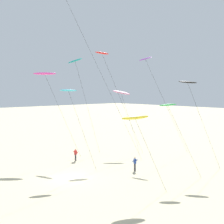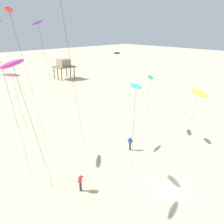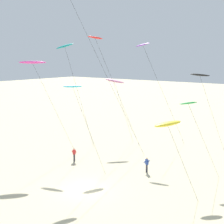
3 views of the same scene
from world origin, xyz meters
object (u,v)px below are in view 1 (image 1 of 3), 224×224
object	(u,v)px
kite_green	(168,106)
kite_yellow	(135,118)
kite_pink	(121,93)
kite_magenta	(45,74)
kite_navy	(67,0)
kite_red	(103,55)
kite_black	(188,83)
kite_flyer_middle	(76,154)
kite_purple	(146,61)
kite_cyan	(69,91)
kite_flyer_nearest	(135,163)
kite_teal	(75,62)

from	to	relation	value
kite_green	kite_yellow	distance (m)	6.09
kite_green	kite_yellow	world-z (taller)	kite_green
kite_pink	kite_magenta	bearing A→B (deg)	-110.61
kite_navy	kite_yellow	distance (m)	21.36
kite_red	kite_black	distance (m)	14.69
kite_magenta	kite_green	distance (m)	19.13
kite_flyer_middle	kite_purple	bearing A→B (deg)	74.44
kite_pink	kite_cyan	size ratio (longest dim) A/B	1.00
kite_cyan	kite_magenta	bearing A→B (deg)	168.42
kite_red	kite_flyer_middle	xyz separation A→B (m)	(1.75, -6.37, -13.93)
kite_flyer_nearest	kite_navy	bearing A→B (deg)	-167.69
kite_flyer_middle	kite_teal	bearing A→B (deg)	143.52
kite_navy	kite_cyan	bearing A→B (deg)	-32.85
kite_purple	kite_flyer_nearest	size ratio (longest dim) A/B	8.71
kite_magenta	kite_flyer_middle	distance (m)	12.18
kite_navy	kite_flyer_nearest	distance (m)	23.25
kite_teal	kite_navy	bearing A→B (deg)	-49.92
kite_green	kite_yellow	bearing A→B (deg)	-82.78
kite_magenta	kite_purple	bearing A→B (deg)	56.29
kite_navy	kite_flyer_nearest	world-z (taller)	kite_navy
kite_pink	kite_flyer_middle	bearing A→B (deg)	-83.89
kite_pink	kite_red	bearing A→B (deg)	-102.64
kite_magenta	kite_teal	world-z (taller)	kite_teal
kite_black	kite_flyer_middle	xyz separation A→B (m)	(-12.17, -7.94, -9.50)
kite_red	kite_yellow	xyz separation A→B (m)	(15.49, -9.33, -7.82)
kite_black	kite_magenta	bearing A→B (deg)	-151.55
kite_yellow	kite_cyan	bearing A→B (deg)	-178.73
kite_black	kite_green	world-z (taller)	kite_black
kite_red	kite_cyan	bearing A→B (deg)	-62.42
kite_magenta	kite_yellow	distance (m)	19.59
kite_pink	kite_magenta	xyz separation A→B (m)	(-4.16, -11.07, 2.70)
kite_red	kite_magenta	size ratio (longest dim) A/B	1.27
kite_navy	kite_red	world-z (taller)	kite_navy
kite_red	kite_purple	world-z (taller)	kite_red
kite_navy	kite_magenta	xyz separation A→B (m)	(-3.53, -1.44, -9.71)
kite_purple	kite_black	distance (m)	10.20
kite_cyan	kite_yellow	xyz separation A→B (m)	(10.50, 0.23, -2.40)
kite_pink	kite_teal	bearing A→B (deg)	-118.63
kite_purple	kite_flyer_nearest	world-z (taller)	kite_purple
kite_teal	kite_cyan	world-z (taller)	kite_teal
kite_cyan	kite_flyer_nearest	xyz separation A→B (m)	(5.58, 5.45, -8.51)
kite_pink	kite_black	size ratio (longest dim) A/B	0.90
kite_pink	kite_teal	xyz separation A→B (m)	(-3.44, -6.30, 4.68)
kite_teal	kite_red	bearing A→B (deg)	48.46
kite_magenta	kite_yellow	bearing A→B (deg)	-4.52
kite_purple	kite_black	bearing A→B (deg)	-17.60
kite_navy	kite_black	world-z (taller)	kite_navy
kite_purple	kite_magenta	size ratio (longest dim) A/B	1.20
kite_red	kite_cyan	size ratio (longest dim) A/B	1.59
kite_teal	kite_flyer_middle	bearing A→B (deg)	-36.48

